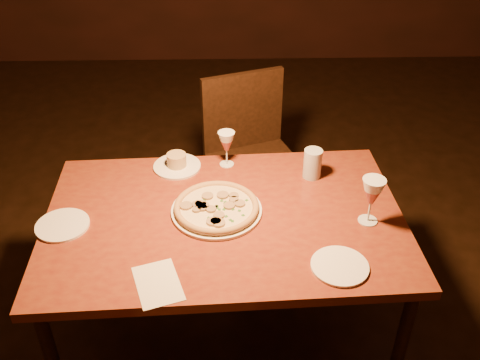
{
  "coord_description": "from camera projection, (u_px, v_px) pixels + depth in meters",
  "views": [
    {
      "loc": [
        -0.08,
        -1.62,
        2.06
      ],
      "look_at": [
        -0.04,
        0.07,
        0.89
      ],
      "focal_mm": 40.0,
      "sensor_mm": 36.0,
      "label": 1
    }
  ],
  "objects": [
    {
      "name": "dining_table",
      "position": [
        225.0,
        229.0,
        2.13
      ],
      "size": [
        1.44,
        0.96,
        0.75
      ],
      "rotation": [
        0.0,
        0.0,
        0.04
      ],
      "color": "brown",
      "rests_on": "floor"
    },
    {
      "name": "floor",
      "position": [
        249.0,
        344.0,
        2.51
      ],
      "size": [
        7.0,
        7.0,
        0.0
      ],
      "primitive_type": "plane",
      "color": "black",
      "rests_on": "ground"
    },
    {
      "name": "wine_glass_right",
      "position": [
        371.0,
        201.0,
        2.02
      ],
      "size": [
        0.09,
        0.09,
        0.19
      ],
      "primitive_type": null,
      "color": "#A64645",
      "rests_on": "dining_table"
    },
    {
      "name": "chair_far",
      "position": [
        252.0,
        154.0,
        2.89
      ],
      "size": [
        0.58,
        0.58,
        0.94
      ],
      "rotation": [
        0.0,
        0.0,
        0.35
      ],
      "color": "black",
      "rests_on": "floor"
    },
    {
      "name": "water_tumbler",
      "position": [
        313.0,
        164.0,
        2.29
      ],
      "size": [
        0.08,
        0.08,
        0.13
      ],
      "primitive_type": "cylinder",
      "color": "#B4BCC5",
      "rests_on": "dining_table"
    },
    {
      "name": "wine_glass_far",
      "position": [
        227.0,
        149.0,
        2.36
      ],
      "size": [
        0.07,
        0.07,
        0.17
      ],
      "primitive_type": null,
      "color": "#A64645",
      "rests_on": "dining_table"
    },
    {
      "name": "ramekin_saucer",
      "position": [
        177.0,
        163.0,
        2.37
      ],
      "size": [
        0.21,
        0.21,
        0.07
      ],
      "color": "white",
      "rests_on": "dining_table"
    },
    {
      "name": "side_plate_near",
      "position": [
        340.0,
        266.0,
        1.86
      ],
      "size": [
        0.2,
        0.2,
        0.01
      ],
      "primitive_type": "cylinder",
      "color": "white",
      "rests_on": "dining_table"
    },
    {
      "name": "side_plate_left",
      "position": [
        62.0,
        225.0,
        2.04
      ],
      "size": [
        0.2,
        0.2,
        0.01
      ],
      "primitive_type": "cylinder",
      "color": "white",
      "rests_on": "dining_table"
    },
    {
      "name": "menu_card",
      "position": [
        158.0,
        283.0,
        1.8
      ],
      "size": [
        0.2,
        0.24,
        0.0
      ],
      "primitive_type": "cube",
      "rotation": [
        0.0,
        0.0,
        0.32
      ],
      "color": "silver",
      "rests_on": "dining_table"
    },
    {
      "name": "pizza_plate",
      "position": [
        217.0,
        208.0,
        2.11
      ],
      "size": [
        0.36,
        0.36,
        0.04
      ],
      "color": "white",
      "rests_on": "dining_table"
    }
  ]
}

